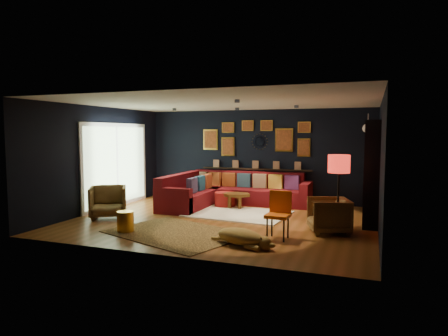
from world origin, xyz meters
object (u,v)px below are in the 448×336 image
(sectional, at_px, (225,193))
(armchair_right, at_px, (329,214))
(dog, at_px, (240,233))
(coffee_table, at_px, (236,196))
(pouf, at_px, (225,199))
(orange_chair, at_px, (279,211))
(armchair_left, at_px, (108,200))
(floor_lamp, at_px, (339,168))
(gold_stool, at_px, (125,222))

(sectional, distance_m, armchair_right, 3.66)
(sectional, height_order, dog, sectional)
(armchair_right, xyz_separation_m, dog, (-1.34, -1.44, -0.16))
(coffee_table, bearing_deg, pouf, 163.01)
(sectional, distance_m, orange_chair, 3.60)
(armchair_left, relative_size, armchair_right, 1.07)
(coffee_table, distance_m, dog, 3.40)
(pouf, height_order, orange_chair, orange_chair)
(armchair_left, xyz_separation_m, floor_lamp, (5.05, 0.42, 0.87))
(coffee_table, xyz_separation_m, armchair_right, (2.49, -1.75, 0.05))
(coffee_table, distance_m, floor_lamp, 3.27)
(gold_stool, height_order, floor_lamp, floor_lamp)
(gold_stool, relative_size, dog, 0.32)
(coffee_table, height_order, orange_chair, orange_chair)
(sectional, height_order, armchair_right, sectional)
(armchair_left, distance_m, orange_chair, 4.09)
(coffee_table, xyz_separation_m, armchair_left, (-2.40, -2.09, 0.08))
(coffee_table, bearing_deg, armchair_left, -138.99)
(pouf, bearing_deg, coffee_table, -16.99)
(armchair_right, height_order, dog, armchair_right)
(dog, bearing_deg, armchair_left, -179.34)
(pouf, xyz_separation_m, armchair_right, (2.83, -1.86, 0.17))
(armchair_left, bearing_deg, gold_stool, -73.50)
(sectional, height_order, coffee_table, sectional)
(coffee_table, relative_size, armchair_right, 1.10)
(floor_lamp, bearing_deg, pouf, 149.43)
(sectional, height_order, armchair_left, sectional)
(sectional, relative_size, coffee_table, 4.12)
(armchair_right, relative_size, floor_lamp, 0.50)
(gold_stool, xyz_separation_m, dog, (2.41, -0.12, 0.01))
(gold_stool, bearing_deg, armchair_left, 139.06)
(pouf, bearing_deg, sectional, 110.92)
(gold_stool, bearing_deg, armchair_right, 19.36)
(coffee_table, relative_size, gold_stool, 2.01)
(armchair_left, relative_size, dog, 0.64)
(coffee_table, bearing_deg, orange_chair, -56.19)
(armchair_left, bearing_deg, orange_chair, -38.12)
(coffee_table, xyz_separation_m, orange_chair, (1.66, -2.48, 0.19))
(pouf, relative_size, armchair_right, 0.72)
(sectional, bearing_deg, armchair_right, -36.28)
(coffee_table, xyz_separation_m, floor_lamp, (2.65, -1.66, 0.95))
(coffee_table, bearing_deg, gold_stool, -112.42)
(sectional, distance_m, gold_stool, 3.58)
(armchair_right, distance_m, orange_chair, 1.11)
(armchair_right, distance_m, floor_lamp, 0.92)
(armchair_left, relative_size, floor_lamp, 0.53)
(armchair_left, xyz_separation_m, orange_chair, (4.06, -0.40, 0.11))
(armchair_right, bearing_deg, gold_stool, -88.93)
(coffee_table, bearing_deg, floor_lamp, -32.13)
(sectional, bearing_deg, orange_chair, -53.70)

